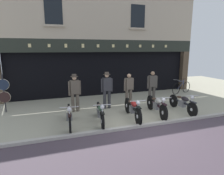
{
  "coord_description": "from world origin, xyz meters",
  "views": [
    {
      "loc": [
        -3.24,
        -5.73,
        2.79
      ],
      "look_at": [
        -0.38,
        2.72,
        0.97
      ],
      "focal_mm": 30.57,
      "sensor_mm": 36.0,
      "label": 1
    }
  ],
  "objects_px": {
    "motorcycle_left": "(69,115)",
    "salesman_left": "(75,91)",
    "motorcycle_right": "(183,103)",
    "shopkeeper_center": "(107,88)",
    "advert_board_near": "(127,65)",
    "leaning_bicycle": "(181,87)",
    "motorcycle_center_right": "(157,105)",
    "motorcycle_center_left": "(100,112)",
    "tyre_sign_pole": "(4,91)",
    "salesman_right": "(129,89)",
    "assistant_far_right": "(152,86)",
    "motorcycle_center": "(133,108)"
  },
  "relations": [
    {
      "from": "motorcycle_left",
      "to": "salesman_left",
      "type": "bearing_deg",
      "value": -100.54
    },
    {
      "from": "motorcycle_left",
      "to": "salesman_left",
      "type": "distance_m",
      "value": 1.75
    },
    {
      "from": "motorcycle_right",
      "to": "shopkeeper_center",
      "type": "relative_size",
      "value": 1.16
    },
    {
      "from": "advert_board_near",
      "to": "leaning_bicycle",
      "type": "height_order",
      "value": "advert_board_near"
    },
    {
      "from": "salesman_left",
      "to": "motorcycle_center_right",
      "type": "bearing_deg",
      "value": 147.43
    },
    {
      "from": "motorcycle_center_left",
      "to": "tyre_sign_pole",
      "type": "bearing_deg",
      "value": -25.68
    },
    {
      "from": "leaning_bicycle",
      "to": "salesman_right",
      "type": "bearing_deg",
      "value": 95.27
    },
    {
      "from": "shopkeeper_center",
      "to": "tyre_sign_pole",
      "type": "xyz_separation_m",
      "value": [
        -4.47,
        0.9,
        -0.01
      ]
    },
    {
      "from": "shopkeeper_center",
      "to": "advert_board_near",
      "type": "height_order",
      "value": "advert_board_near"
    },
    {
      "from": "salesman_right",
      "to": "advert_board_near",
      "type": "distance_m",
      "value": 3.15
    },
    {
      "from": "motorcycle_center_right",
      "to": "leaning_bicycle",
      "type": "height_order",
      "value": "leaning_bicycle"
    },
    {
      "from": "motorcycle_center_left",
      "to": "motorcycle_center_right",
      "type": "bearing_deg",
      "value": -170.01
    },
    {
      "from": "assistant_far_right",
      "to": "salesman_right",
      "type": "bearing_deg",
      "value": 5.87
    },
    {
      "from": "motorcycle_right",
      "to": "tyre_sign_pole",
      "type": "xyz_separation_m",
      "value": [
        -7.54,
        2.47,
        0.54
      ]
    },
    {
      "from": "motorcycle_right",
      "to": "leaning_bicycle",
      "type": "xyz_separation_m",
      "value": [
        2.35,
        3.04,
        -0.04
      ]
    },
    {
      "from": "salesman_right",
      "to": "motorcycle_left",
      "type": "bearing_deg",
      "value": 14.59
    },
    {
      "from": "advert_board_near",
      "to": "salesman_left",
      "type": "bearing_deg",
      "value": -143.1
    },
    {
      "from": "motorcycle_right",
      "to": "shopkeeper_center",
      "type": "bearing_deg",
      "value": -23.29
    },
    {
      "from": "motorcycle_center_right",
      "to": "shopkeeper_center",
      "type": "bearing_deg",
      "value": -33.12
    },
    {
      "from": "tyre_sign_pole",
      "to": "motorcycle_left",
      "type": "bearing_deg",
      "value": -44.6
    },
    {
      "from": "salesman_right",
      "to": "assistant_far_right",
      "type": "xyz_separation_m",
      "value": [
        1.33,
        0.07,
        0.04
      ]
    },
    {
      "from": "motorcycle_center",
      "to": "salesman_left",
      "type": "distance_m",
      "value": 2.71
    },
    {
      "from": "motorcycle_left",
      "to": "motorcycle_right",
      "type": "xyz_separation_m",
      "value": [
        5.01,
        0.02,
        -0.01
      ]
    },
    {
      "from": "salesman_left",
      "to": "shopkeeper_center",
      "type": "bearing_deg",
      "value": 173.16
    },
    {
      "from": "assistant_far_right",
      "to": "tyre_sign_pole",
      "type": "relative_size",
      "value": 0.98
    },
    {
      "from": "salesman_left",
      "to": "advert_board_near",
      "type": "distance_m",
      "value": 4.67
    },
    {
      "from": "motorcycle_right",
      "to": "salesman_left",
      "type": "distance_m",
      "value": 4.86
    },
    {
      "from": "motorcycle_center",
      "to": "tyre_sign_pole",
      "type": "bearing_deg",
      "value": -19.6
    },
    {
      "from": "motorcycle_center_left",
      "to": "advert_board_near",
      "type": "distance_m",
      "value": 5.47
    },
    {
      "from": "motorcycle_center",
      "to": "salesman_right",
      "type": "xyz_separation_m",
      "value": [
        0.52,
        1.6,
        0.46
      ]
    },
    {
      "from": "salesman_right",
      "to": "assistant_far_right",
      "type": "relative_size",
      "value": 0.97
    },
    {
      "from": "motorcycle_center",
      "to": "advert_board_near",
      "type": "relative_size",
      "value": 1.99
    },
    {
      "from": "motorcycle_center_left",
      "to": "assistant_far_right",
      "type": "distance_m",
      "value": 3.63
    },
    {
      "from": "motorcycle_right",
      "to": "salesman_left",
      "type": "bearing_deg",
      "value": -15.29
    },
    {
      "from": "leaning_bicycle",
      "to": "motorcycle_right",
      "type": "bearing_deg",
      "value": 128.12
    },
    {
      "from": "shopkeeper_center",
      "to": "salesman_right",
      "type": "relative_size",
      "value": 1.07
    },
    {
      "from": "assistant_far_right",
      "to": "leaning_bicycle",
      "type": "height_order",
      "value": "assistant_far_right"
    },
    {
      "from": "tyre_sign_pole",
      "to": "salesman_left",
      "type": "bearing_deg",
      "value": -16.6
    },
    {
      "from": "motorcycle_right",
      "to": "assistant_far_right",
      "type": "height_order",
      "value": "assistant_far_right"
    },
    {
      "from": "motorcycle_center",
      "to": "shopkeeper_center",
      "type": "relative_size",
      "value": 1.2
    },
    {
      "from": "motorcycle_center_right",
      "to": "salesman_right",
      "type": "distance_m",
      "value": 1.71
    },
    {
      "from": "motorcycle_left",
      "to": "motorcycle_center_right",
      "type": "xyz_separation_m",
      "value": [
        3.67,
        0.02,
        0.01
      ]
    },
    {
      "from": "motorcycle_right",
      "to": "advert_board_near",
      "type": "bearing_deg",
      "value": -74.56
    },
    {
      "from": "motorcycle_right",
      "to": "motorcycle_left",
      "type": "bearing_deg",
      "value": 4.13
    },
    {
      "from": "motorcycle_center_left",
      "to": "salesman_left",
      "type": "distance_m",
      "value": 1.87
    },
    {
      "from": "motorcycle_center",
      "to": "assistant_far_right",
      "type": "xyz_separation_m",
      "value": [
        1.85,
        1.67,
        0.49
      ]
    },
    {
      "from": "motorcycle_right",
      "to": "motorcycle_center_right",
      "type": "bearing_deg",
      "value": 3.8
    },
    {
      "from": "motorcycle_center_right",
      "to": "tyre_sign_pole",
      "type": "relative_size",
      "value": 1.23
    },
    {
      "from": "motorcycle_center_right",
      "to": "motorcycle_right",
      "type": "bearing_deg",
      "value": -170.93
    },
    {
      "from": "shopkeeper_center",
      "to": "tyre_sign_pole",
      "type": "relative_size",
      "value": 1.01
    }
  ]
}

